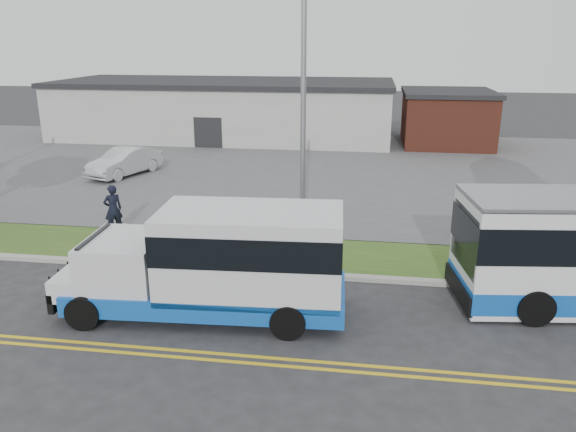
% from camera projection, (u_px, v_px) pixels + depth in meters
% --- Properties ---
extents(ground, '(140.00, 140.00, 0.00)m').
position_uv_depth(ground, '(197.00, 285.00, 17.67)').
color(ground, '#28282B').
rests_on(ground, ground).
extents(lane_line_north, '(70.00, 0.12, 0.01)m').
position_uv_depth(lane_line_north, '(150.00, 348.00, 14.04)').
color(lane_line_north, gold).
rests_on(lane_line_north, ground).
extents(lane_line_south, '(70.00, 0.12, 0.01)m').
position_uv_depth(lane_line_south, '(146.00, 354.00, 13.76)').
color(lane_line_south, gold).
rests_on(lane_line_south, ground).
extents(curb, '(80.00, 0.30, 0.15)m').
position_uv_depth(curb, '(206.00, 269.00, 18.69)').
color(curb, '#9E9B93').
rests_on(curb, ground).
extents(verge, '(80.00, 3.30, 0.10)m').
position_uv_depth(verge, '(221.00, 250.00, 20.39)').
color(verge, '#2D511B').
rests_on(verge, ground).
extents(parking_lot, '(80.00, 25.00, 0.10)m').
position_uv_depth(parking_lot, '(282.00, 166.00, 33.68)').
color(parking_lot, '#4C4C4F').
rests_on(parking_lot, ground).
extents(commercial_building, '(25.40, 10.40, 4.35)m').
position_uv_depth(commercial_building, '(226.00, 109.00, 43.30)').
color(commercial_building, '#9E9E99').
rests_on(commercial_building, ground).
extents(brick_wing, '(6.30, 7.30, 3.90)m').
position_uv_depth(brick_wing, '(446.00, 118.00, 40.10)').
color(brick_wing, brown).
rests_on(brick_wing, ground).
extents(streetlight_near, '(0.35, 1.53, 9.50)m').
position_uv_depth(streetlight_near, '(303.00, 108.00, 18.23)').
color(streetlight_near, gray).
rests_on(streetlight_near, verge).
extents(shuttle_bus, '(8.12, 3.07, 3.06)m').
position_uv_depth(shuttle_bus, '(223.00, 260.00, 15.33)').
color(shuttle_bus, '#0F4DAB').
rests_on(shuttle_bus, ground).
extents(pedestrian, '(0.84, 0.82, 1.95)m').
position_uv_depth(pedestrian, '(113.00, 209.00, 21.76)').
color(pedestrian, black).
rests_on(pedestrian, verge).
extents(parked_car_a, '(3.07, 4.89, 1.52)m').
position_uv_depth(parked_car_a, '(125.00, 162.00, 31.13)').
color(parked_car_a, silver).
rests_on(parked_car_a, parking_lot).
extents(grocery_bag_left, '(0.32, 0.32, 0.32)m').
position_uv_depth(grocery_bag_left, '(105.00, 231.00, 21.81)').
color(grocery_bag_left, white).
rests_on(grocery_bag_left, verge).
extents(grocery_bag_right, '(0.32, 0.32, 0.32)m').
position_uv_depth(grocery_bag_right, '(125.00, 227.00, 22.20)').
color(grocery_bag_right, white).
rests_on(grocery_bag_right, verge).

